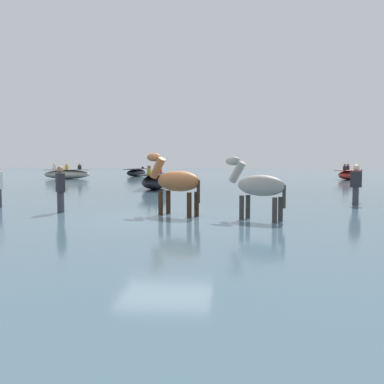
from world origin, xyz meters
name	(u,v)px	position (x,y,z in m)	size (l,w,h in m)	color
ground_plane	(165,227)	(0.00, 0.00, 0.00)	(120.00, 120.00, 0.00)	#84755B
water_surface	(196,193)	(0.00, 10.00, 0.14)	(90.00, 90.00, 0.29)	#476675
horse_lead_grey	(258,187)	(2.45, -0.48, 1.12)	(1.63, 1.18, 1.89)	gray
horse_trailing_chestnut	(176,183)	(0.26, 0.23, 1.18)	(1.74, 1.22, 2.00)	brown
boat_mid_outer	(67,174)	(-10.54, 20.16, 0.66)	(3.52, 1.93, 1.19)	#B2AD9E
boat_near_port	(155,181)	(-2.15, 10.51, 0.67)	(1.48, 3.88, 1.23)	black
boat_far_offshore	(349,174)	(10.31, 21.62, 0.64)	(2.89, 3.96, 1.17)	#BC382D
boat_mid_channel	(136,173)	(-6.46, 25.41, 0.61)	(1.53, 3.66, 0.78)	black
person_spectator_far	(356,188)	(5.90, 3.43, 0.87)	(0.38, 0.33, 1.63)	#383842
person_wading_close	(356,185)	(6.24, 4.67, 0.87)	(0.38, 0.34, 1.63)	#383842
person_onlooker_right	(61,192)	(-3.13, 0.54, 0.87)	(0.35, 0.38, 1.63)	#383842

